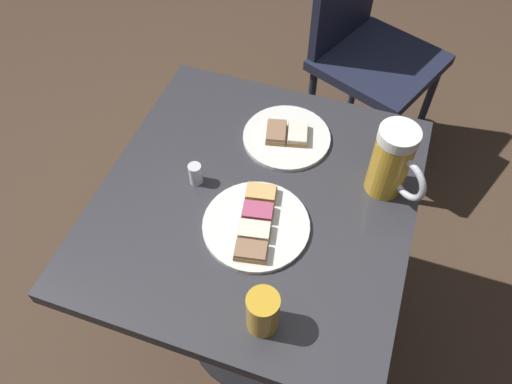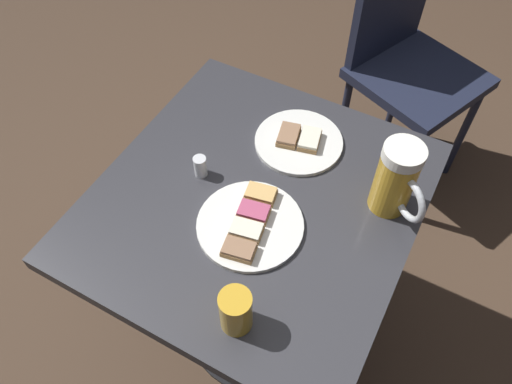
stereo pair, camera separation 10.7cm
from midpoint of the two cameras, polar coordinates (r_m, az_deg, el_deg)
ground_plane at (r=1.72m, az=-1.84°, el=-15.07°), size 6.00×6.00×0.00m
cafe_table at (r=1.22m, az=-2.50°, el=-5.48°), size 0.68×0.72×0.72m
plate_near at (r=1.03m, az=-2.95°, el=-3.89°), size 0.22×0.22×0.03m
plate_far at (r=1.19m, az=0.96°, el=6.24°), size 0.21×0.21×0.03m
beer_mug at (r=1.06m, az=12.62°, el=3.15°), size 0.13×0.11×0.18m
beer_glass_small at (r=0.90m, az=-2.71°, el=-13.82°), size 0.06×0.06×0.10m
salt_shaker at (r=1.11m, az=-9.64°, el=2.00°), size 0.03×0.03×0.05m
cafe_chair at (r=1.83m, az=10.82°, el=16.82°), size 0.50×0.50×0.93m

